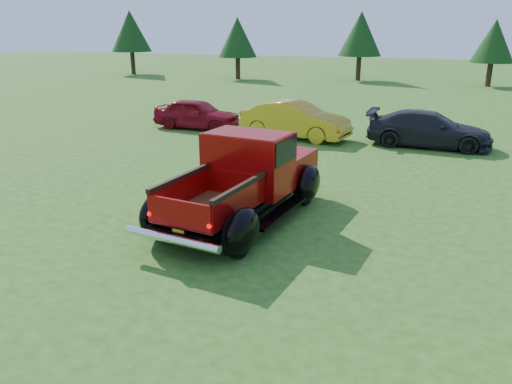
% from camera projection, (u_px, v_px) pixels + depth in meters
% --- Properties ---
extents(ground, '(120.00, 120.00, 0.00)m').
position_uv_depth(ground, '(282.00, 251.00, 9.23)').
color(ground, '#245518').
rests_on(ground, ground).
extents(tree_far_west, '(3.33, 3.33, 5.20)m').
position_uv_depth(tree_far_west, '(131.00, 31.00, 41.81)').
color(tree_far_west, '#332114').
rests_on(tree_far_west, ground).
extents(tree_west, '(2.94, 2.94, 4.60)m').
position_uv_depth(tree_west, '(238.00, 37.00, 37.96)').
color(tree_west, '#332114').
rests_on(tree_west, ground).
extents(tree_mid_left, '(3.20, 3.20, 5.00)m').
position_uv_depth(tree_mid_left, '(361.00, 34.00, 36.88)').
color(tree_mid_left, '#332114').
rests_on(tree_mid_left, ground).
extents(tree_mid_right, '(2.82, 2.82, 4.40)m').
position_uv_depth(tree_mid_right, '(494.00, 41.00, 33.33)').
color(tree_mid_right, '#332114').
rests_on(tree_mid_right, ground).
extents(pickup_truck, '(2.90, 5.16, 1.83)m').
position_uv_depth(pickup_truck, '(249.00, 176.00, 10.81)').
color(pickup_truck, black).
rests_on(pickup_truck, ground).
extents(show_car_red, '(3.55, 1.53, 1.19)m').
position_uv_depth(show_car_red, '(197.00, 114.00, 20.08)').
color(show_car_red, maroon).
rests_on(show_car_red, ground).
extents(show_car_yellow, '(4.24, 2.15, 1.33)m').
position_uv_depth(show_car_yellow, '(295.00, 120.00, 18.38)').
color(show_car_yellow, gold).
rests_on(show_car_yellow, ground).
extents(show_car_grey, '(4.22, 1.88, 1.20)m').
position_uv_depth(show_car_grey, '(429.00, 129.00, 17.10)').
color(show_car_grey, black).
rests_on(show_car_grey, ground).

